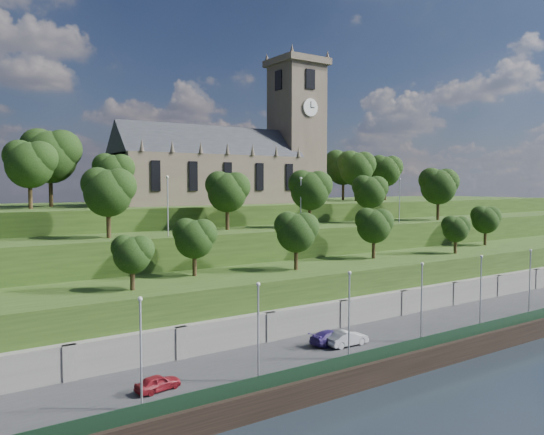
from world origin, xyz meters
TOP-DOWN VIEW (x-y plane):
  - ground at (0.00, 0.00)m, footprint 320.00×320.00m
  - promenade at (0.00, 6.00)m, footprint 160.00×12.00m
  - quay_wall at (0.00, -0.05)m, footprint 160.00×0.50m
  - fence at (0.00, 0.60)m, footprint 160.00×0.10m
  - retaining_wall at (0.00, 11.97)m, footprint 160.00×2.10m
  - embankment_lower at (0.00, 18.00)m, footprint 160.00×12.00m
  - embankment_upper at (0.00, 29.00)m, footprint 160.00×10.00m
  - hilltop at (0.00, 50.00)m, footprint 160.00×32.00m
  - church at (0.79, 45.98)m, footprint 38.60×12.35m
  - trees_lower at (2.68, 18.29)m, footprint 66.75×8.12m
  - trees_upper at (4.47, 28.06)m, footprint 63.82×8.79m
  - trees_hilltop at (1.56, 45.38)m, footprint 74.65×16.05m
  - lamp_posts_promenade at (-2.00, 2.50)m, footprint 60.36×0.36m
  - lamp_posts_upper at (0.00, 26.00)m, footprint 40.36×0.36m
  - car_left at (-29.71, 5.11)m, footprint 3.89×2.07m
  - car_middle at (-9.44, 5.59)m, footprint 4.57×1.66m
  - car_right at (-10.40, 6.92)m, footprint 5.01×2.28m

SIDE VIEW (x-z plane):
  - ground at x=0.00m, z-range 0.00..0.00m
  - promenade at x=0.00m, z-range 0.00..2.00m
  - quay_wall at x=0.00m, z-range 0.00..2.20m
  - retaining_wall at x=0.00m, z-range 0.00..5.00m
  - fence at x=0.00m, z-range 2.00..3.20m
  - car_left at x=-29.71m, z-range 2.00..3.26m
  - car_right at x=-10.40m, z-range 2.00..3.42m
  - car_middle at x=-9.44m, z-range 2.00..3.50m
  - embankment_lower at x=0.00m, z-range 0.00..8.00m
  - embankment_upper at x=0.00m, z-range 0.00..12.00m
  - lamp_posts_promenade at x=-2.00m, z-range 2.61..10.87m
  - hilltop at x=0.00m, z-range 0.00..15.00m
  - trees_lower at x=2.68m, z-range 8.94..15.97m
  - lamp_posts_upper at x=0.00m, z-range 12.60..19.90m
  - trees_upper at x=4.47m, z-range 13.13..22.32m
  - trees_hilltop at x=1.56m, z-range 16.12..27.48m
  - church at x=0.79m, z-range 8.72..36.32m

